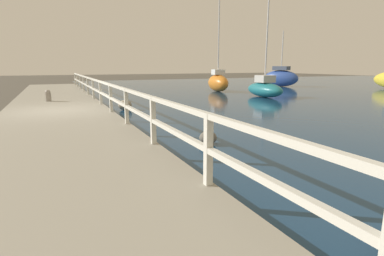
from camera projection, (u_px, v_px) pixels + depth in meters
The scene contains 9 objects.
ground_plane at pixel (58, 119), 11.30m from camera, with size 120.00×120.00×0.00m, color #4C473D.
dock_walkway at pixel (57, 115), 11.26m from camera, with size 3.78×36.00×0.34m.
railing at pixel (105, 90), 11.82m from camera, with size 0.10×32.50×1.02m.
boulder_water_edge at pixel (208, 138), 7.68m from camera, with size 0.46×0.41×0.34m.
boulder_near_dock at pixel (125, 105), 13.64m from camera, with size 0.62×0.55×0.46m.
mooring_bollard at pixel (48, 96), 14.08m from camera, with size 0.26×0.26×0.54m.
sailboat_orange at pixel (218, 82), 23.39m from camera, with size 1.63×3.23×7.80m.
sailboat_teal at pixel (265, 88), 19.24m from camera, with size 1.58×3.56×6.06m.
sailboat_blue at pixel (281, 78), 29.17m from camera, with size 2.58×3.73×5.22m.
Camera 1 is at (-0.09, -12.23, 1.98)m, focal length 28.00 mm.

